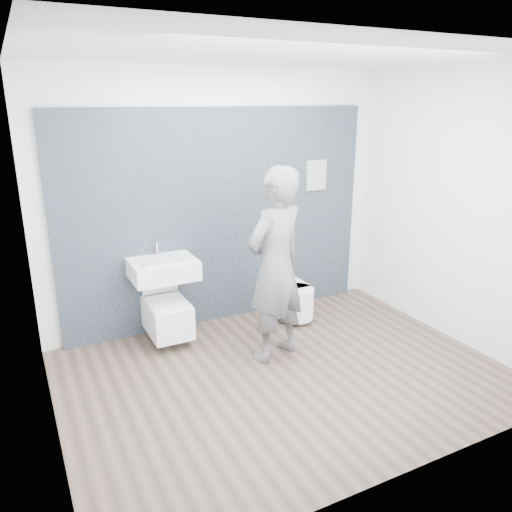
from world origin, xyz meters
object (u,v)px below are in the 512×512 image
washbasin (163,269)px  visitor (275,266)px  toilet_square (167,315)px  toilet_rounded (291,299)px

washbasin → visitor: visitor is taller
toilet_square → visitor: size_ratio=0.38×
visitor → toilet_square: bearing=-61.0°
toilet_square → visitor: (0.86, -0.78, 0.65)m
toilet_square → visitor: bearing=-42.1°
toilet_square → toilet_rounded: (1.48, -0.05, -0.07)m
washbasin → toilet_square: bearing=-90.0°
washbasin → toilet_square: 0.51m
toilet_rounded → visitor: (-0.62, -0.73, 0.73)m
washbasin → toilet_rounded: washbasin is taller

